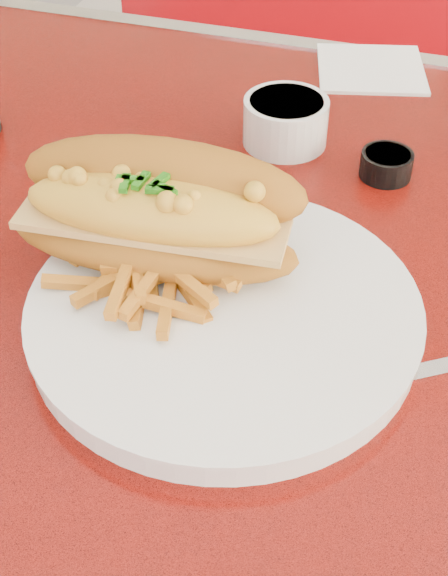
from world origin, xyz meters
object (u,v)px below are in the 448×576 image
(diner_table, at_px, (282,358))
(sauce_cup_right, at_px, (386,163))
(booth_bench_far, at_px, (375,191))
(mac_hoagie, at_px, (156,211))
(fork, at_px, (257,235))
(dinner_plate, at_px, (224,314))
(gravy_ramekin, at_px, (286,120))

(diner_table, xyz_separation_m, sauce_cup_right, (0.07, 0.13, 0.18))
(booth_bench_far, height_order, mac_hoagie, booth_bench_far)
(diner_table, distance_m, fork, 0.19)
(booth_bench_far, distance_m, dinner_plate, 1.06)
(dinner_plate, bearing_deg, sauce_cup_right, 70.82)
(booth_bench_far, height_order, dinner_plate, booth_bench_far)
(mac_hoagie, height_order, sauce_cup_right, mac_hoagie)
(gravy_ramekin, bearing_deg, fork, -82.85)
(booth_bench_far, bearing_deg, mac_hoagie, -96.03)
(booth_bench_far, relative_size, mac_hoagie, 4.79)
(gravy_ramekin, xyz_separation_m, sauce_cup_right, (0.11, -0.03, -0.01))
(booth_bench_far, xyz_separation_m, dinner_plate, (-0.02, -0.94, 0.50))
(fork, xyz_separation_m, gravy_ramekin, (-0.02, 0.19, 0.00))
(fork, relative_size, gravy_ramekin, 1.39)
(dinner_plate, height_order, mac_hoagie, mac_hoagie)
(diner_table, xyz_separation_m, gravy_ramekin, (-0.05, 0.16, 0.19))
(diner_table, height_order, booth_bench_far, booth_bench_far)
(diner_table, distance_m, booth_bench_far, 0.87)
(booth_bench_far, bearing_deg, fork, -91.52)
(dinner_plate, bearing_deg, diner_table, 79.99)
(gravy_ramekin, bearing_deg, sauce_cup_right, -15.53)
(mac_hoagie, distance_m, gravy_ramekin, 0.25)
(dinner_plate, xyz_separation_m, gravy_ramekin, (-0.02, 0.29, 0.01))
(booth_bench_far, relative_size, dinner_plate, 3.18)
(mac_hoagie, distance_m, sauce_cup_right, 0.27)
(mac_hoagie, bearing_deg, sauce_cup_right, 48.13)
(booth_bench_far, distance_m, mac_hoagie, 1.06)
(diner_table, relative_size, mac_hoagie, 4.91)
(fork, bearing_deg, mac_hoagie, 116.09)
(booth_bench_far, distance_m, gravy_ramekin, 0.83)
(gravy_ramekin, bearing_deg, mac_hoagie, -101.19)
(fork, bearing_deg, sauce_cup_right, -37.73)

